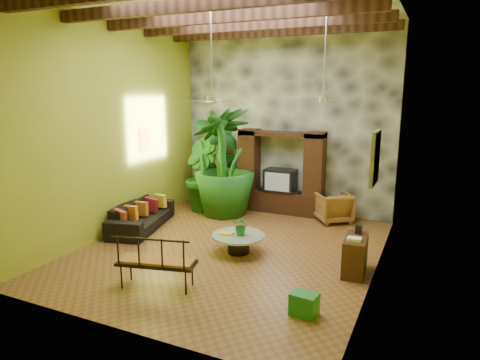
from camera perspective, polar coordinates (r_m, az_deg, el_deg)
The scene contains 23 objects.
ground at distance 9.40m, azimuth -1.23°, elevation -9.20°, with size 7.00×7.00×0.00m, color brown.
ceiling at distance 8.89m, azimuth -1.39°, elevation 22.37°, with size 6.00×7.00×0.02m, color silver.
back_wall at distance 12.03m, azimuth 6.16°, elevation 7.71°, with size 6.00×0.02×5.00m, color #909F24.
left_wall at distance 10.47m, azimuth -16.29°, elevation 6.63°, with size 0.02×7.00×5.00m, color #909F24.
right_wall at distance 7.95m, azimuth 18.55°, elevation 4.85°, with size 0.02×7.00×5.00m, color #909F24.
stone_accent_wall at distance 11.97m, azimuth 6.07°, elevation 7.69°, with size 5.98×0.10×4.98m, color #36383D.
ceiling_beams at distance 8.85m, azimuth -1.38°, elevation 20.97°, with size 5.95×5.36×0.22m.
entertainment_center at distance 11.91m, azimuth 5.43°, elevation 0.21°, with size 2.40×0.55×2.30m.
ceiling_fan_front at distance 8.49m, azimuth -3.79°, elevation 11.99°, with size 1.28×1.28×1.86m.
ceiling_fan_back at distance 9.33m, azimuth 11.10°, elevation 11.81°, with size 1.28×1.28×1.86m.
wall_art_mask at distance 11.26m, azimuth -12.67°, elevation 5.13°, with size 0.06×0.32×0.55m, color gold.
wall_art_painting at distance 7.39m, azimuth 17.59°, elevation 2.83°, with size 0.06×0.70×0.90m, color #245486.
sofa at distance 10.93m, azimuth -12.98°, elevation -4.54°, with size 2.31×0.90×0.67m, color black.
wicker_armchair at distance 11.40m, azimuth 12.34°, elevation -3.57°, with size 0.82×0.84×0.77m, color olive.
tall_plant_a at distance 12.59m, azimuth -2.76°, elevation 2.99°, with size 1.49×1.01×2.83m, color #16561D.
tall_plant_b at distance 12.11m, azimuth -5.31°, elevation 0.65°, with size 1.12×0.90×2.03m, color #165618.
tall_plant_c at distance 11.53m, azimuth -2.13°, elevation 2.40°, with size 1.64×1.64×2.93m, color #1A5616.
coffee_table at distance 9.13m, azimuth -0.20°, elevation -8.15°, with size 1.12×1.12×0.40m.
centerpiece_plant at distance 9.00m, azimuth 0.19°, elevation -6.12°, with size 0.36×0.31×0.40m, color #1C6B24.
yellow_tray at distance 9.11m, azimuth -1.86°, elevation -7.12°, with size 0.29×0.21×0.03m, color yellow.
iron_bench at distance 7.61m, azimuth -11.43°, elevation -10.32°, with size 1.44×0.82×0.57m.
side_console at distance 8.44m, azimuth 15.09°, elevation -9.64°, with size 0.40×0.88×0.70m, color #361E11.
green_bin at distance 6.91m, azimuth 8.56°, elevation -16.04°, with size 0.40×0.30×0.35m, color #1E7234.
Camera 1 is at (3.88, -7.85, 3.44)m, focal length 32.00 mm.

